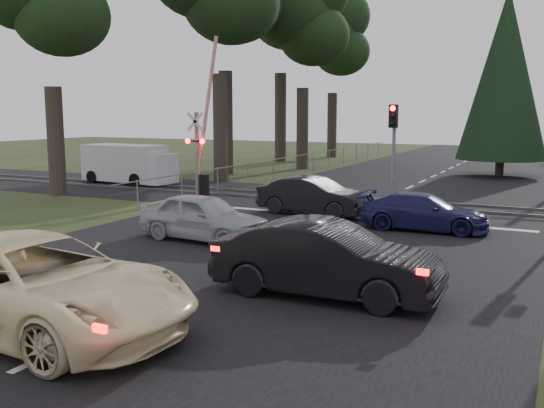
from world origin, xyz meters
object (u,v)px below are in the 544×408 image
Objects in this scene: traffic_signal_center at (393,138)px; blue_sedan at (424,212)px; dark_hatchback at (326,260)px; silver_car at (204,217)px; crossing_signal at (201,152)px; dark_car_far at (314,196)px; white_van at (131,164)px; cream_coupe at (34,285)px.

blue_sedan is (2.08, -3.76, -2.21)m from traffic_signal_center.
dark_hatchback is 1.15× the size of silver_car.
traffic_signal_center reaches higher than blue_sedan.
crossing_signal is 1.47× the size of dark_hatchback.
dark_car_far is at bearing 22.47° from dark_hatchback.
silver_car is 0.97× the size of dark_car_far.
white_van is at bearing 68.38° from blue_sedan.
silver_car reaches higher than dark_car_far.
blue_sedan is at bearing -100.28° from dark_car_far.
white_van is (-6.68, 3.38, -1.01)m from crossing_signal.
white_van is at bearing 73.75° from dark_car_far.
silver_car is (-5.31, 3.64, -0.08)m from dark_hatchback.
dark_hatchback reaches higher than silver_car.
traffic_signal_center is 0.76× the size of white_van.
blue_sedan is at bearing -3.11° from dark_hatchback.
white_van is at bearing 170.55° from traffic_signal_center.
cream_coupe is 22.56m from white_van.
cream_coupe reaches higher than dark_car_far.
cream_coupe is 1.42× the size of dark_car_far.
dark_car_far is (1.21, 5.71, -0.00)m from silver_car.
white_van is (-11.45, 10.73, 0.34)m from silver_car.
silver_car is 0.77× the size of white_van.
crossing_signal is 6.36m from dark_car_far.
traffic_signal_center reaches higher than dark_car_far.
crossing_signal is 8.36m from traffic_signal_center.
white_van is (-16.76, 14.37, 0.26)m from dark_hatchback.
white_van reaches higher than silver_car.
cream_coupe is at bearing -97.23° from traffic_signal_center.
white_van is at bearing 48.22° from dark_hatchback.
silver_car is (4.77, -7.35, -1.36)m from crossing_signal.
blue_sedan is at bearing -16.71° from white_van.
cream_coupe reaches higher than silver_car.
cream_coupe is 7.90m from silver_car.
silver_car is 1.00× the size of blue_sedan.
cream_coupe is 12.92m from blue_sedan.
dark_car_far is (-2.29, -2.53, -2.11)m from traffic_signal_center.
dark_car_far is at bearing -6.23° from silver_car.
dark_hatchback is 1.15× the size of blue_sedan.
dark_hatchback is at bearing -47.45° from crossing_signal.
crossing_signal is 1.69× the size of silver_car.
traffic_signal_center reaches higher than white_van.
traffic_signal_center is 4.83m from blue_sedan.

